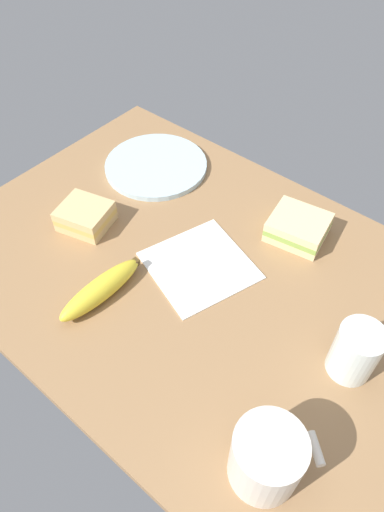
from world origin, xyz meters
TOP-DOWN VIEW (x-y plane):
  - tabletop at (0.00, 0.00)cm, footprint 90.00×64.00cm
  - plate_of_food at (24.16, -16.66)cm, footprint 22.21×22.21cm
  - coffee_mug_black at (-29.09, 20.57)cm, footprint 10.53×10.98cm
  - sandwich_main at (-10.23, -18.70)cm, footprint 11.69×10.85cm
  - sandwich_side at (22.59, 4.81)cm, footprint 10.98×10.34cm
  - glass_of_milk at (-30.65, -0.17)cm, footprint 6.73×6.73cm
  - banana at (7.59, 14.69)cm, footprint 4.67×16.97cm
  - paper_napkin at (-0.91, -1.04)cm, footprint 21.55×21.55cm

SIDE VIEW (x-z plane):
  - tabletop at x=0.00cm, z-range 0.00..2.00cm
  - paper_napkin at x=-0.91cm, z-range 2.00..2.30cm
  - plate_of_food at x=24.16cm, z-range 2.00..3.20cm
  - banana at x=7.59cm, z-range 2.00..5.94cm
  - sandwich_main at x=-10.23cm, z-range 2.00..6.40cm
  - sandwich_side at x=22.59cm, z-range 2.00..6.40cm
  - glass_of_milk at x=-30.65cm, z-range 1.47..10.81cm
  - coffee_mug_black at x=-29.09cm, z-range 2.14..12.12cm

